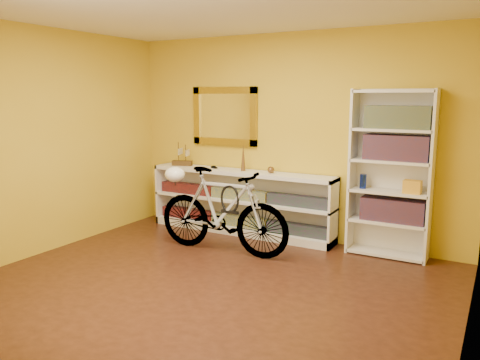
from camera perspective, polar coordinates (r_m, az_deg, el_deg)
The scene contains 24 objects.
floor at distance 4.68m, azimuth -4.31°, elevation -12.93°, with size 4.50×4.00×0.01m, color black.
ceiling at distance 4.38m, azimuth -4.78°, elevation 20.35°, with size 4.50×4.00×0.01m, color silver.
back_wall at distance 6.10m, azimuth 6.03°, elevation 5.11°, with size 4.50×0.01×2.60m, color gold.
left_wall at distance 5.89m, azimuth -23.13°, elevation 4.19°, with size 0.01×4.00×2.60m, color gold.
right_wall at distance 3.62m, azimuth 26.68°, elevation 0.72°, with size 0.01×4.00×2.60m, color gold.
gilt_mirror at distance 6.48m, azimuth -1.87°, elevation 7.66°, with size 0.98×0.06×0.78m, color olive.
wall_socket at distance 5.97m, azimuth 13.76°, elevation -5.48°, with size 0.09×0.01×0.09m, color silver.
console_unit at distance 6.34m, azimuth 0.05°, elevation -2.66°, with size 2.60×0.35×0.85m, color silver, non-canonical shape.
cd_row_lower at distance 6.38m, azimuth -0.04°, elevation -4.93°, with size 2.50×0.13×0.14m, color black.
cd_row_upper at distance 6.30m, azimuth -0.04°, elevation -1.72°, with size 2.50×0.13×0.14m, color navy.
model_ship at distance 6.74m, azimuth -6.97°, elevation 3.14°, with size 0.28×0.11×0.33m, color #3A2610, non-canonical shape.
toy_car at distance 6.46m, azimuth -3.12°, elevation 1.42°, with size 0.00×0.00×0.00m, color black.
bronze_ornament at distance 6.21m, azimuth 0.39°, elevation 2.74°, with size 0.06×0.06×0.36m, color brown.
decorative_orb at distance 6.05m, azimuth 3.73°, elevation 1.22°, with size 0.09×0.09×0.09m, color brown.
bookcase at distance 5.60m, azimuth 17.60°, elevation 0.64°, with size 0.90×0.30×1.90m, color silver, non-canonical shape.
book_row_a at distance 5.66m, azimuth 17.88°, elevation -3.45°, with size 0.70×0.22×0.26m, color maroon.
book_row_b at distance 5.55m, azimuth 18.27°, elevation 3.71°, with size 0.70×0.22×0.28m, color maroon.
book_row_c at distance 5.52m, azimuth 18.47°, elevation 7.16°, with size 0.70×0.22×0.25m, color #174053.
travel_mug at distance 5.66m, azimuth 14.55°, elevation -0.15°, with size 0.07×0.07×0.17m, color navy.
red_tin at distance 5.61m, azimuth 15.98°, elevation 6.98°, with size 0.14×0.14×0.18m, color maroon.
yellow_bag at distance 5.53m, azimuth 19.99°, elevation -0.78°, with size 0.19×0.12×0.15m, color gold.
bicycle at distance 5.54m, azimuth -2.15°, elevation -3.71°, with size 1.71×0.44×1.00m, color silver.
helmet at distance 5.80m, azimuth -7.83°, elevation 0.68°, with size 0.25×0.24×0.19m, color white.
u_lock at distance 5.46m, azimuth -1.23°, elevation -2.29°, with size 0.25×0.25×0.03m, color black.
Camera 1 is at (2.40, -3.58, 1.82)m, focal length 35.54 mm.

